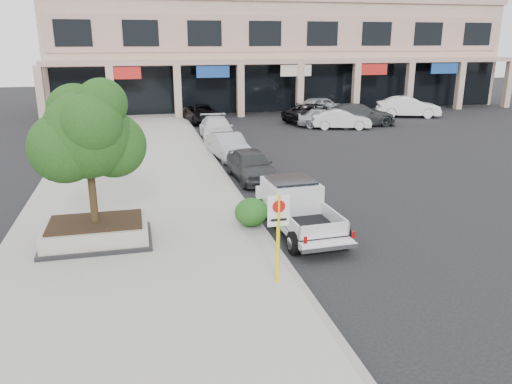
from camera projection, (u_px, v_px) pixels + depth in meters
ground at (329, 252)px, 14.76m from camera, size 120.00×120.00×0.00m
sidewalk at (136, 201)px, 19.08m from camera, size 8.00×52.00×0.15m
curb at (237, 194)px, 19.97m from camera, size 0.20×52.00×0.15m
strip_mall at (277, 54)px, 46.70m from camera, size 40.55×12.43×9.50m
planter at (97, 232)px, 14.96m from camera, size 3.20×2.20×0.68m
planter_tree at (92, 134)px, 14.27m from camera, size 2.90×2.55×4.00m
no_parking_sign at (278, 227)px, 12.16m from camera, size 0.55×0.09×2.30m
hedge at (251, 212)px, 16.27m from camera, size 1.10×0.99×0.93m
pickup_truck at (300, 209)px, 16.08m from camera, size 2.04×5.01×1.55m
curb_car_a at (252, 165)px, 22.11m from camera, size 1.83×4.10×1.37m
curb_car_b at (229, 146)px, 26.04m from camera, size 1.86×4.18×1.33m
curb_car_c at (217, 129)px, 31.00m from camera, size 2.20×4.88×1.39m
curb_car_d at (203, 114)px, 37.40m from camera, size 2.77×5.05×1.34m
lot_car_a at (327, 118)px, 35.35m from camera, size 4.50×2.98×1.42m
lot_car_b at (341, 119)px, 34.86m from camera, size 4.28×2.40×1.33m
lot_car_c at (358, 115)px, 36.10m from camera, size 5.56×2.41×1.59m
lot_car_d at (316, 113)px, 37.43m from camera, size 5.59×3.80×1.42m
lot_car_e at (322, 106)px, 41.04m from camera, size 4.82×2.80×1.54m
lot_car_f at (408, 107)px, 40.15m from camera, size 5.21×3.10×1.62m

